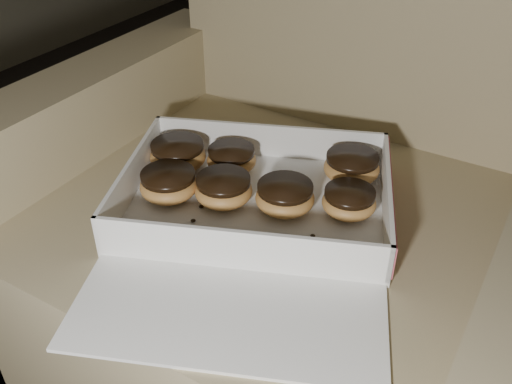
% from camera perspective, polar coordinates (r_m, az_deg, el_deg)
% --- Properties ---
extents(floor, '(4.50, 4.50, 0.00)m').
position_cam_1_polar(floor, '(1.21, 22.82, -16.60)').
color(floor, black).
rests_on(floor, ground).
extents(armchair, '(0.85, 0.72, 0.88)m').
position_cam_1_polar(armchair, '(0.97, 3.71, -4.85)').
color(armchair, '#897757').
rests_on(armchair, floor).
extents(bakery_box, '(0.51, 0.55, 0.06)m').
position_cam_1_polar(bakery_box, '(0.80, -0.22, -2.50)').
color(bakery_box, white).
rests_on(bakery_box, armchair).
extents(donut_a, '(0.08, 0.08, 0.04)m').
position_cam_1_polar(donut_a, '(0.83, -3.26, 0.30)').
color(donut_a, '#E3A34F').
rests_on(donut_a, bakery_box).
extents(donut_b, '(0.08, 0.08, 0.04)m').
position_cam_1_polar(donut_b, '(0.90, -2.46, 3.36)').
color(donut_b, '#E3A34F').
rests_on(donut_b, bakery_box).
extents(donut_c, '(0.09, 0.09, 0.04)m').
position_cam_1_polar(donut_c, '(0.81, 2.91, -0.44)').
color(donut_c, '#E3A34F').
rests_on(donut_c, bakery_box).
extents(donut_d, '(0.09, 0.09, 0.04)m').
position_cam_1_polar(donut_d, '(0.91, -7.82, 3.72)').
color(donut_d, '#E3A34F').
rests_on(donut_d, bakery_box).
extents(donut_e, '(0.09, 0.09, 0.04)m').
position_cam_1_polar(donut_e, '(0.89, 9.55, 2.53)').
color(donut_e, '#E3A34F').
rests_on(donut_e, bakery_box).
extents(donut_f, '(0.08, 0.08, 0.04)m').
position_cam_1_polar(donut_f, '(0.82, 9.29, -0.91)').
color(donut_f, '#E3A34F').
rests_on(donut_f, bakery_box).
extents(donut_g, '(0.09, 0.09, 0.04)m').
position_cam_1_polar(donut_g, '(0.85, -8.73, 0.80)').
color(donut_g, '#E3A34F').
rests_on(donut_g, bakery_box).
extents(crumb_a, '(0.01, 0.01, 0.00)m').
position_cam_1_polar(crumb_a, '(0.78, 5.69, -4.38)').
color(crumb_a, black).
rests_on(crumb_a, bakery_box).
extents(crumb_b, '(0.01, 0.01, 0.00)m').
position_cam_1_polar(crumb_b, '(0.83, -2.56, -1.18)').
color(crumb_b, black).
rests_on(crumb_b, bakery_box).
extents(crumb_c, '(0.01, 0.01, 0.00)m').
position_cam_1_polar(crumb_c, '(0.80, -6.30, -2.86)').
color(crumb_c, black).
rests_on(crumb_c, bakery_box).
extents(crumb_d, '(0.01, 0.01, 0.00)m').
position_cam_1_polar(crumb_d, '(0.83, -5.49, -1.46)').
color(crumb_d, black).
rests_on(crumb_d, bakery_box).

